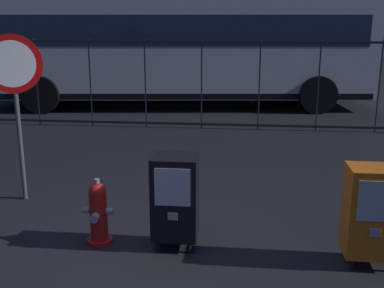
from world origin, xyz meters
The scene contains 8 objects.
ground_plane centered at (0.00, 0.00, 0.00)m, with size 60.00×60.00×0.00m, color black.
fire_hydrant centered at (-0.62, 0.21, 0.35)m, with size 0.33×0.32×0.75m.
newspaper_box_primary centered at (2.19, 0.03, 0.57)m, with size 0.48×0.42×1.02m.
newspaper_box_secondary centered at (0.22, 0.22, 0.57)m, with size 0.48×0.42×1.02m.
stop_sign centered at (-2.04, 1.40, 1.60)m, with size 0.71×0.31×2.23m.
fence_barrier centered at (0.00, 6.10, 1.02)m, with size 18.03×0.04×2.00m.
bus_near centered at (-0.87, 9.10, 1.71)m, with size 10.71×3.65×3.00m.
bus_far centered at (-0.88, 13.02, 1.71)m, with size 10.53×2.87×3.00m.
Camera 1 is at (0.89, -4.45, 2.37)m, focal length 44.13 mm.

